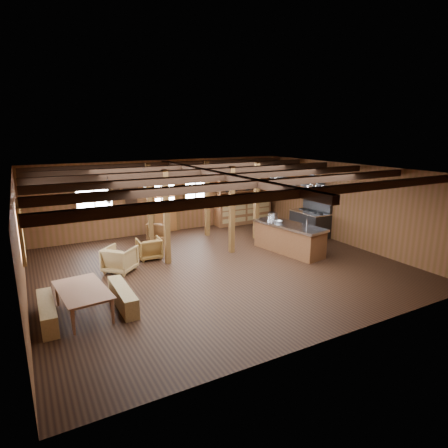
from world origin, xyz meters
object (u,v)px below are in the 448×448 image
Objects in this scene: dining_table at (85,301)px; armchair_a at (149,248)px; commercial_range at (311,219)px; armchair_b at (158,230)px; armchair_c at (120,259)px; kitchen_island at (289,238)px.

armchair_a reaches higher than dining_table.
armchair_a is at bearing 177.00° from commercial_range.
commercial_range is 2.65× the size of armchair_b.
armchair_c is at bearing 35.19° from armchair_a.
dining_table is at bearing -163.51° from commercial_range.
kitchen_island is 4.74m from armchair_b.
dining_table is at bearing 89.09° from armchair_b.
commercial_range reaches higher than armchair_a.
armchair_c is at bearing 160.62° from kitchen_island.
kitchen_island is at bearing 167.07° from armchair_b.
commercial_range is (2.00, 1.22, 0.15)m from kitchen_island.
kitchen_island is 3.62× the size of armchair_a.
dining_table is (-6.55, -1.31, -0.18)m from kitchen_island.
armchair_a is 2.14m from armchair_b.
commercial_range reaches higher than kitchen_island.
dining_table is at bearing 53.83° from armchair_a.
commercial_range reaches higher than armchair_c.
armchair_c is at bearing -177.32° from commercial_range.
armchair_c is (-7.27, -0.34, -0.27)m from commercial_range.
armchair_c reaches higher than armchair_a.
armchair_b is at bearing -40.35° from dining_table.
armchair_c reaches higher than armchair_b.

